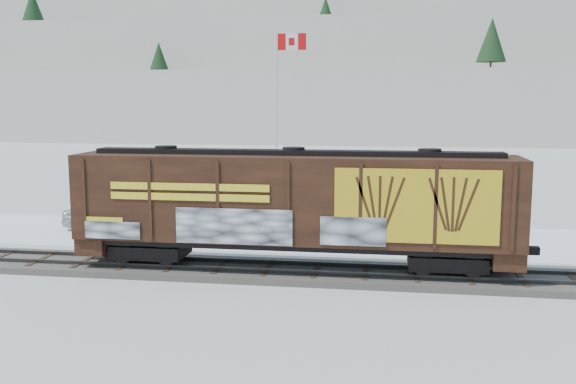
% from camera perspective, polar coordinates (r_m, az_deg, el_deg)
% --- Properties ---
extents(ground, '(500.00, 500.00, 0.00)m').
position_cam_1_polar(ground, '(26.71, -1.76, -7.31)').
color(ground, white).
rests_on(ground, ground).
extents(rail_track, '(50.00, 3.40, 0.43)m').
position_cam_1_polar(rail_track, '(26.67, -1.77, -7.01)').
color(rail_track, '#59544C').
rests_on(rail_track, ground).
extents(parking_strip, '(40.00, 8.00, 0.03)m').
position_cam_1_polar(parking_strip, '(33.90, 0.55, -3.95)').
color(parking_strip, white).
rests_on(parking_strip, ground).
extents(hillside, '(360.00, 110.00, 93.00)m').
position_cam_1_polar(hillside, '(165.33, 7.21, 10.60)').
color(hillside, white).
rests_on(hillside, ground).
extents(hopper_railcar, '(17.74, 3.06, 4.73)m').
position_cam_1_polar(hopper_railcar, '(25.88, 0.51, -0.90)').
color(hopper_railcar, black).
rests_on(hopper_railcar, rail_track).
extents(flagpole, '(2.30, 0.90, 11.35)m').
position_cam_1_polar(flagpole, '(40.09, -0.87, 3.95)').
color(flagpole, silver).
rests_on(flagpole, ground).
extents(car_silver, '(4.82, 2.82, 1.54)m').
position_cam_1_polar(car_silver, '(36.38, -16.16, -2.18)').
color(car_silver, '#B7BABF').
rests_on(car_silver, parking_strip).
extents(car_white, '(5.42, 2.70, 1.71)m').
position_cam_1_polar(car_white, '(33.90, -2.62, -2.46)').
color(car_white, silver).
rests_on(car_white, parking_strip).
extents(car_dark, '(5.62, 3.75, 1.51)m').
position_cam_1_polar(car_dark, '(32.37, 3.74, -3.15)').
color(car_dark, black).
rests_on(car_dark, parking_strip).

